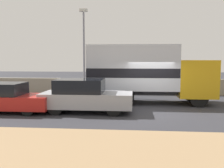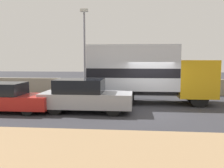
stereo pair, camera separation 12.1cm
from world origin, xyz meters
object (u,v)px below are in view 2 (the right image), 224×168
(box_truck, at_px, (146,72))
(car_hatchback, at_px, (85,96))
(car_sedan_second, at_px, (5,98))
(street_lamp, at_px, (84,45))

(box_truck, bearing_deg, car_hatchback, -136.99)
(car_sedan_second, bearing_deg, street_lamp, 66.20)
(box_truck, height_order, car_sedan_second, box_truck)
(box_truck, bearing_deg, street_lamp, 144.65)
(street_lamp, height_order, car_hatchback, street_lamp)
(street_lamp, relative_size, car_sedan_second, 1.37)
(street_lamp, xyz_separation_m, box_truck, (4.37, -3.10, -1.78))
(street_lamp, height_order, box_truck, street_lamp)
(box_truck, distance_m, car_sedan_second, 7.94)
(car_hatchback, bearing_deg, street_lamp, 101.75)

